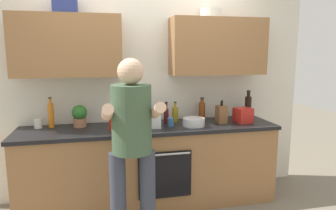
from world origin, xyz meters
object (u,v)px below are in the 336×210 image
(cup_coffee, at_px, (38,124))
(grocery_bag_crisps, at_px, (243,115))
(person_standing, at_px, (132,139))
(cup_tea, at_px, (171,122))
(bottle_hotsauce, at_px, (112,122))
(bottle_juice, at_px, (51,115))
(potted_herb, at_px, (80,115))
(grocery_bag_produce, at_px, (151,118))
(cup_ceramic, at_px, (124,125))
(bottle_oil, at_px, (175,114))
(bottle_vinegar, at_px, (202,111))
(bottle_wine, at_px, (166,115))
(mixing_bowl, at_px, (194,122))
(knife_block, at_px, (221,114))
(bottle_soy, at_px, (248,107))

(cup_coffee, height_order, grocery_bag_crisps, grocery_bag_crisps)
(person_standing, height_order, cup_tea, person_standing)
(bottle_hotsauce, bearing_deg, bottle_juice, 158.19)
(cup_coffee, bearing_deg, cup_tea, -9.62)
(potted_herb, height_order, grocery_bag_produce, potted_herb)
(cup_ceramic, relative_size, cup_tea, 0.88)
(bottle_oil, relative_size, cup_ceramic, 2.85)
(bottle_vinegar, bearing_deg, bottle_juice, 179.10)
(cup_coffee, height_order, cup_tea, cup_coffee)
(bottle_wine, bearing_deg, person_standing, -119.60)
(cup_ceramic, bearing_deg, potted_herb, 155.28)
(bottle_oil, bearing_deg, potted_herb, -179.67)
(bottle_oil, distance_m, potted_herb, 1.08)
(bottle_hotsauce, bearing_deg, mixing_bowl, -1.51)
(bottle_oil, height_order, grocery_bag_crisps, bottle_oil)
(bottle_hotsauce, xyz_separation_m, cup_ceramic, (0.13, 0.00, -0.04))
(potted_herb, bearing_deg, bottle_oil, 0.33)
(cup_coffee, xyz_separation_m, grocery_bag_crisps, (2.28, -0.22, 0.03))
(bottle_vinegar, relative_size, cup_tea, 2.89)
(cup_ceramic, distance_m, cup_tea, 0.51)
(potted_herb, bearing_deg, cup_ceramic, -24.72)
(bottle_juice, distance_m, grocery_bag_crisps, 2.16)
(cup_tea, xyz_separation_m, knife_block, (0.61, 0.05, 0.05))
(mixing_bowl, bearing_deg, bottle_vinegar, 54.49)
(bottle_juice, relative_size, knife_block, 1.27)
(bottle_soy, distance_m, bottle_juice, 2.29)
(bottle_soy, xyz_separation_m, cup_coffee, (-2.43, 0.05, -0.10))
(bottle_hotsauce, distance_m, bottle_vinegar, 1.10)
(person_standing, height_order, bottle_juice, person_standing)
(bottle_vinegar, distance_m, knife_block, 0.25)
(bottle_juice, bearing_deg, mixing_bowl, -10.33)
(bottle_vinegar, height_order, potted_herb, bottle_vinegar)
(potted_herb, bearing_deg, bottle_soy, -0.73)
(person_standing, height_order, potted_herb, person_standing)
(bottle_oil, xyz_separation_m, cup_tea, (-0.10, -0.22, -0.05))
(bottle_juice, bearing_deg, bottle_vinegar, -0.90)
(cup_ceramic, xyz_separation_m, potted_herb, (-0.46, 0.21, 0.09))
(bottle_vinegar, distance_m, grocery_bag_produce, 0.69)
(mixing_bowl, bearing_deg, bottle_hotsauce, 178.49)
(grocery_bag_crisps, bearing_deg, bottle_hotsauce, -179.02)
(bottle_oil, relative_size, bottle_vinegar, 0.86)
(cup_coffee, bearing_deg, bottle_vinegar, -0.44)
(knife_block, bearing_deg, bottle_oil, 161.88)
(bottle_soy, xyz_separation_m, bottle_wine, (-1.03, -0.01, -0.05))
(bottle_wine, relative_size, cup_coffee, 2.44)
(bottle_hotsauce, relative_size, potted_herb, 0.87)
(bottle_oil, bearing_deg, knife_block, -18.12)
(bottle_vinegar, bearing_deg, bottle_soy, -3.97)
(knife_block, bearing_deg, grocery_bag_produce, -177.74)
(knife_block, height_order, potted_herb, knife_block)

